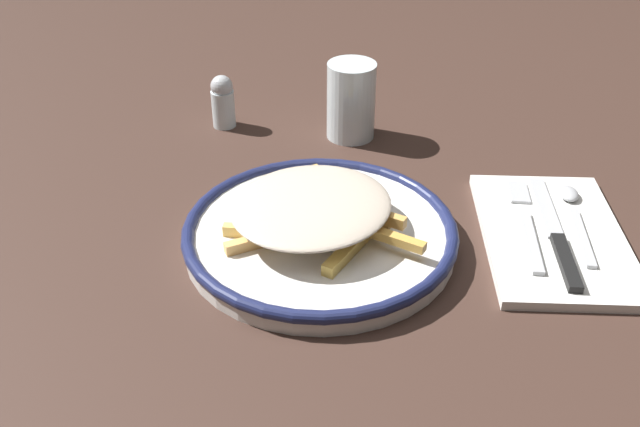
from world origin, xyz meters
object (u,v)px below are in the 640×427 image
object	(u,v)px
fork	(526,223)
water_glass	(351,101)
napkin	(552,235)
fries_heap	(313,209)
salt_shaker	(223,101)
knife	(557,239)
spoon	(574,210)
plate	(320,234)

from	to	relation	value
fork	water_glass	distance (m)	0.30
napkin	fork	size ratio (longest dim) A/B	1.33
fries_heap	salt_shaker	size ratio (longest dim) A/B	3.17
knife	spoon	distance (m)	0.06
plate	napkin	distance (m)	0.25
fork	water_glass	world-z (taller)	water_glass
fork	spoon	world-z (taller)	spoon
fork	salt_shaker	bearing A→B (deg)	142.18
napkin	water_glass	bearing A→B (deg)	129.20
fork	water_glass	xyz separation A→B (m)	(-0.18, 0.24, 0.04)
fork	knife	size ratio (longest dim) A/B	0.84
plate	water_glass	bearing A→B (deg)	79.08
plate	fries_heap	world-z (taller)	fries_heap
fork	fries_heap	bearing A→B (deg)	-176.92
plate	salt_shaker	bearing A→B (deg)	113.67
spoon	knife	bearing A→B (deg)	-122.92
spoon	salt_shaker	size ratio (longest dim) A/B	2.05
knife	water_glass	xyz separation A→B (m)	(-0.20, 0.27, 0.04)
fries_heap	salt_shaker	bearing A→B (deg)	112.52
plate	fries_heap	xyz separation A→B (m)	(-0.01, 0.00, 0.03)
fries_heap	spoon	world-z (taller)	fries_heap
fork	salt_shaker	distance (m)	0.45
water_glass	salt_shaker	distance (m)	0.18
spoon	plate	bearing A→B (deg)	-172.70
napkin	water_glass	size ratio (longest dim) A/B	2.27
knife	fork	bearing A→B (deg)	128.57
plate	fork	bearing A→B (deg)	3.56
plate	water_glass	distance (m)	0.26
plate	fries_heap	size ratio (longest dim) A/B	1.25
spoon	water_glass	bearing A→B (deg)	137.70
plate	salt_shaker	distance (m)	0.31
plate	fork	xyz separation A→B (m)	(0.23, 0.01, -0.00)
napkin	salt_shaker	bearing A→B (deg)	142.98
napkin	plate	bearing A→B (deg)	-179.56
plate	fork	world-z (taller)	plate
knife	salt_shaker	xyz separation A→B (m)	(-0.38, 0.30, 0.02)
salt_shaker	spoon	bearing A→B (deg)	-31.37
knife	salt_shaker	size ratio (longest dim) A/B	2.83
knife	napkin	bearing A→B (deg)	84.63
plate	spoon	distance (m)	0.29
spoon	salt_shaker	bearing A→B (deg)	148.63
spoon	salt_shaker	xyz separation A→B (m)	(-0.41, 0.25, 0.02)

